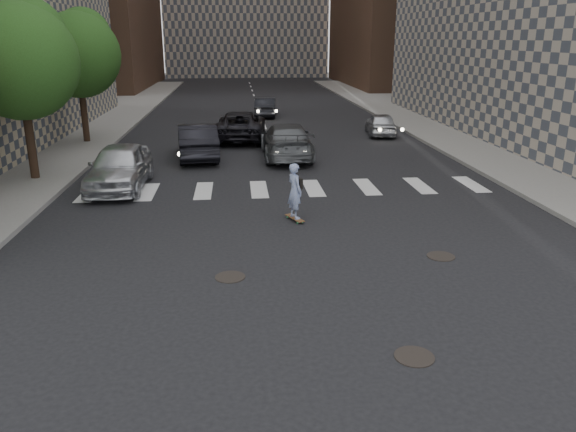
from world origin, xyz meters
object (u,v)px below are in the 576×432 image
at_px(tree_c, 79,51).
at_px(traffic_car_d, 381,124).
at_px(traffic_car_c, 241,126).
at_px(skateboarder, 295,191).
at_px(traffic_car_a, 197,141).
at_px(traffic_car_b, 286,141).
at_px(tree_b, 21,56).
at_px(traffic_car_e, 265,107).
at_px(silver_sedan, 120,167).

xyz_separation_m(tree_c, traffic_car_d, (15.81, 1.14, -4.01)).
bearing_deg(tree_c, traffic_car_c, 2.33).
height_order(skateboarder, traffic_car_a, skateboarder).
xyz_separation_m(traffic_car_b, traffic_car_c, (-2.03, 4.95, -0.01)).
height_order(tree_b, traffic_car_e, tree_b).
relative_size(traffic_car_a, traffic_car_b, 0.90).
bearing_deg(traffic_car_d, tree_c, 11.56).
bearing_deg(traffic_car_d, traffic_car_c, 13.34).
relative_size(tree_c, traffic_car_d, 1.76).
relative_size(skateboarder, traffic_car_e, 0.44).
distance_m(traffic_car_c, traffic_car_d, 7.93).
height_order(traffic_car_b, traffic_car_c, traffic_car_b).
height_order(traffic_car_a, traffic_car_b, traffic_car_a).
bearing_deg(traffic_car_b, traffic_car_c, -67.83).
relative_size(tree_c, skateboarder, 3.74).
xyz_separation_m(traffic_car_c, traffic_car_e, (1.83, 9.21, -0.11)).
distance_m(tree_b, traffic_car_d, 18.69).
distance_m(traffic_car_a, traffic_car_c, 5.08).
bearing_deg(traffic_car_c, skateboarder, 99.80).
height_order(traffic_car_a, traffic_car_d, traffic_car_a).
distance_m(skateboarder, traffic_car_c, 14.28).
relative_size(tree_b, tree_c, 1.00).
xyz_separation_m(traffic_car_a, traffic_car_c, (2.01, 4.66, -0.03)).
height_order(traffic_car_c, traffic_car_e, traffic_car_c).
bearing_deg(skateboarder, traffic_car_c, 72.89).
bearing_deg(traffic_car_c, traffic_car_b, 116.26).
bearing_deg(traffic_car_d, tree_b, 37.48).
bearing_deg(traffic_car_e, traffic_car_c, 83.24).
relative_size(tree_b, traffic_car_d, 1.76).
bearing_deg(traffic_car_d, traffic_car_a, 36.41).
distance_m(tree_b, skateboarder, 11.68).
bearing_deg(traffic_car_a, tree_c, -42.54).
bearing_deg(tree_c, silver_sedan, -70.15).
xyz_separation_m(tree_c, silver_sedan, (3.43, -9.51, -3.84)).
bearing_deg(tree_c, traffic_car_a, -36.30).
bearing_deg(tree_c, traffic_car_d, 4.11).
bearing_deg(traffic_car_b, tree_b, 18.59).
distance_m(silver_sedan, traffic_car_b, 8.15).
distance_m(skateboarder, traffic_car_a, 10.15).
distance_m(tree_b, traffic_car_b, 11.20).
bearing_deg(tree_c, skateboarder, -55.96).
xyz_separation_m(tree_b, traffic_car_e, (9.75, 17.54, -3.99)).
relative_size(traffic_car_d, traffic_car_e, 0.94).
bearing_deg(traffic_car_e, tree_b, 65.39).
distance_m(tree_c, traffic_car_d, 16.35).
distance_m(tree_b, traffic_car_e, 20.46).
relative_size(skateboarder, traffic_car_b, 0.33).
bearing_deg(traffic_car_d, skateboarder, 74.27).
bearing_deg(traffic_car_e, traffic_car_d, 130.26).
height_order(skateboarder, traffic_car_c, skateboarder).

